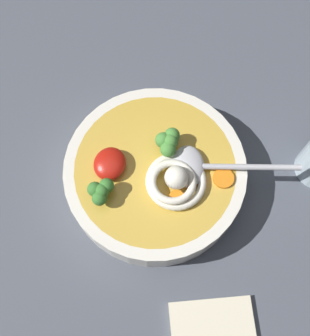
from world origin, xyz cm
name	(u,v)px	position (x,y,z in cm)	size (l,w,h in cm)	color
table_slab	(156,207)	(0.00, 0.00, 1.30)	(103.37, 103.37, 2.60)	#474C56
soup_bowl	(155,175)	(-3.41, -1.12, 5.38)	(24.82, 24.82, 5.38)	silver
noodle_pile	(175,180)	(-2.06, 2.01, 9.09)	(8.91, 8.73, 3.58)	silver
soup_spoon	(198,166)	(-4.92, 4.41, 8.78)	(7.81, 17.49, 1.60)	#B7B7BC
chili_sauce_dollop	(110,164)	(-1.96, -6.94, 9.04)	(4.72, 4.25, 2.13)	#B2190F
broccoli_floret_center	(101,191)	(2.19, -6.69, 9.85)	(3.77, 3.24, 2.98)	#7A9E60
broccoli_floret_near_spoon	(169,142)	(-6.73, -0.08, 10.03)	(4.14, 3.56, 3.28)	#7A9E60
carrot_slice_rear	(223,178)	(-4.45, 8.03, 8.19)	(2.82, 2.82, 0.42)	orange
carrot_slice_beside_noodles	(176,200)	(0.30, 2.77, 8.32)	(2.10, 2.10, 0.68)	orange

